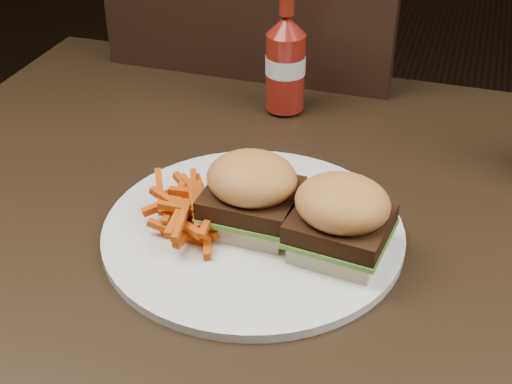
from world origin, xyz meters
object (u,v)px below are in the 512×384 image
(dining_table, at_px, (358,235))
(plate, at_px, (253,231))
(chair_far, at_px, (280,176))
(ketchup_bottle, at_px, (285,72))

(dining_table, distance_m, plate, 0.12)
(chair_far, bearing_deg, ketchup_bottle, 106.42)
(dining_table, height_order, chair_far, dining_table)
(chair_far, relative_size, plate, 1.45)
(ketchup_bottle, bearing_deg, dining_table, -57.06)
(dining_table, bearing_deg, plate, -150.74)
(plate, height_order, ketchup_bottle, ketchup_bottle)
(chair_far, relative_size, ketchup_bottle, 4.34)
(chair_far, xyz_separation_m, plate, (0.14, -0.61, 0.33))
(dining_table, distance_m, ketchup_bottle, 0.30)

